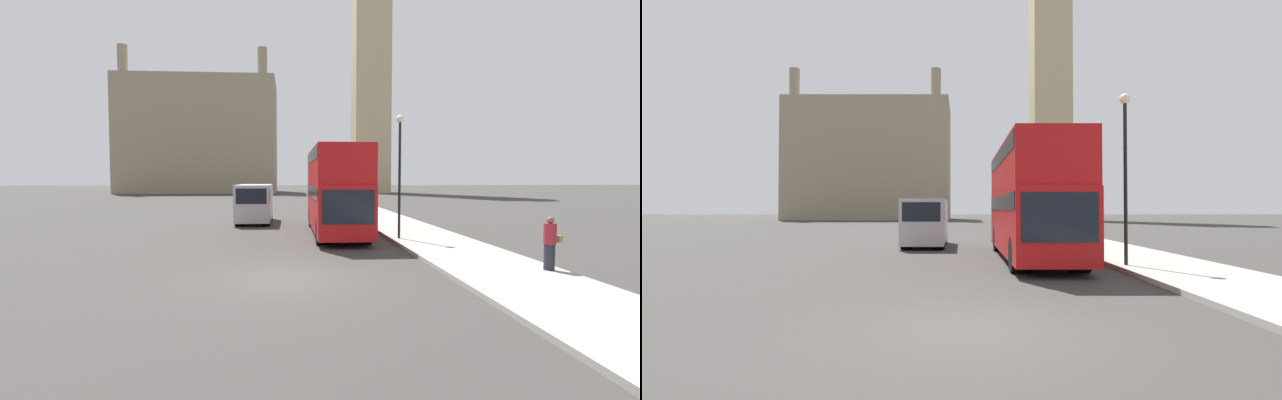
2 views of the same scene
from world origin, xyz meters
TOP-DOWN VIEW (x-y plane):
  - ground_plane at (0.00, 0.00)m, footprint 300.00×300.00m
  - clock_tower at (16.27, 71.90)m, footprint 7.39×7.56m
  - building_block_distant at (-17.53, 75.12)m, footprint 29.90×14.78m
  - red_double_decker_bus at (2.63, 9.89)m, footprint 2.55×10.12m
  - white_van at (-2.13, 15.88)m, footprint 2.21×5.40m
  - street_lamp at (5.38, 7.10)m, footprint 0.36×0.36m

SIDE VIEW (x-z plane):
  - ground_plane at x=0.00m, z-range 0.00..0.00m
  - white_van at x=-2.13m, z-range 0.09..2.64m
  - red_double_decker_bus at x=2.63m, z-range 0.26..4.77m
  - street_lamp at x=5.38m, z-range 1.05..6.86m
  - building_block_distant at x=-17.53m, z-range -2.41..24.80m
  - clock_tower at x=16.27m, z-range 0.87..69.45m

